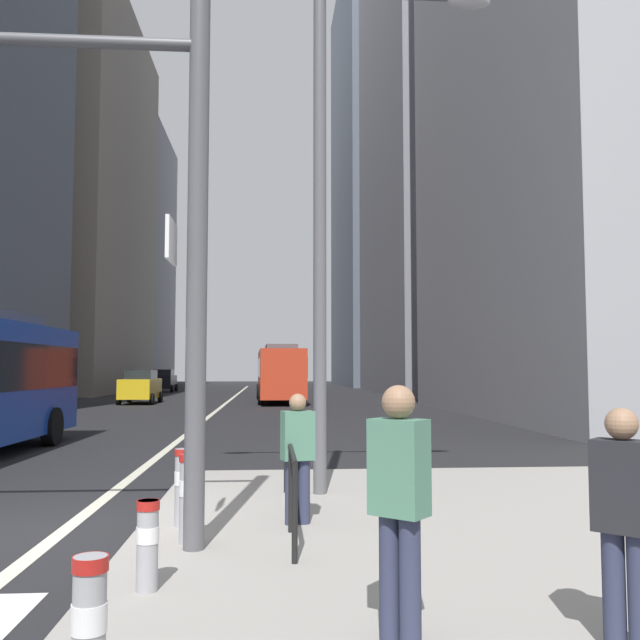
# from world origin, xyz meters

# --- Properties ---
(ground_plane) EXTENTS (160.00, 160.00, 0.00)m
(ground_plane) POSITION_xyz_m (0.00, 20.00, 0.00)
(ground_plane) COLOR black
(median_island) EXTENTS (9.00, 10.00, 0.15)m
(median_island) POSITION_xyz_m (5.50, -1.00, 0.07)
(median_island) COLOR gray
(median_island) RESTS_ON ground
(lane_centre_line) EXTENTS (0.20, 80.00, 0.01)m
(lane_centre_line) POSITION_xyz_m (0.00, 30.00, 0.01)
(lane_centre_line) COLOR beige
(lane_centre_line) RESTS_ON ground
(office_tower_left_mid) EXTENTS (12.77, 24.63, 33.50)m
(office_tower_left_mid) POSITION_xyz_m (-16.00, 51.88, 16.75)
(office_tower_left_mid) COLOR gray
(office_tower_left_mid) RESTS_ON ground
(office_tower_left_far) EXTENTS (10.53, 21.21, 31.82)m
(office_tower_left_far) POSITION_xyz_m (-16.00, 77.30, 15.91)
(office_tower_left_far) COLOR gray
(office_tower_left_far) RESTS_ON ground
(office_tower_right_near) EXTENTS (11.80, 21.39, 36.79)m
(office_tower_right_near) POSITION_xyz_m (17.00, 19.74, 18.40)
(office_tower_right_near) COLOR #9E9EA3
(office_tower_right_near) RESTS_ON ground
(office_tower_right_mid) EXTENTS (11.29, 22.49, 54.16)m
(office_tower_right_mid) POSITION_xyz_m (17.00, 46.62, 27.08)
(office_tower_right_mid) COLOR gray
(office_tower_right_mid) RESTS_ON ground
(office_tower_right_far) EXTENTS (11.88, 25.40, 51.06)m
(office_tower_right_far) POSITION_xyz_m (17.00, 73.68, 25.53)
(office_tower_right_far) COLOR slate
(office_tower_right_far) RESTS_ON ground
(city_bus_red_receding) EXTENTS (2.94, 11.45, 3.40)m
(city_bus_red_receding) POSITION_xyz_m (3.13, 33.13, 1.84)
(city_bus_red_receding) COLOR red
(city_bus_red_receding) RESTS_ON ground
(car_oncoming_mid) EXTENTS (2.05, 4.36, 1.94)m
(car_oncoming_mid) POSITION_xyz_m (-4.93, 31.57, 0.99)
(car_oncoming_mid) COLOR gold
(car_oncoming_mid) RESTS_ON ground
(car_receding_near) EXTENTS (2.20, 4.25, 1.94)m
(car_receding_near) POSITION_xyz_m (3.27, 59.09, 0.99)
(car_receding_near) COLOR maroon
(car_receding_near) RESTS_ON ground
(car_receding_far) EXTENTS (2.05, 4.19, 1.94)m
(car_receding_far) POSITION_xyz_m (2.85, 56.08, 0.99)
(car_receding_far) COLOR #232838
(car_receding_far) RESTS_ON ground
(car_oncoming_far) EXTENTS (2.05, 4.07, 1.94)m
(car_oncoming_far) POSITION_xyz_m (-6.67, 51.62, 0.99)
(car_oncoming_far) COLOR black
(car_oncoming_far) RESTS_ON ground
(street_lamp_post) EXTENTS (5.50, 0.32, 8.00)m
(street_lamp_post) POSITION_xyz_m (3.31, 1.52, 5.28)
(street_lamp_post) COLOR #56565B
(street_lamp_post) RESTS_ON median_island
(bollard_front) EXTENTS (0.20, 0.20, 0.86)m
(bollard_front) POSITION_xyz_m (1.59, -5.00, 0.63)
(bollard_front) COLOR #99999E
(bollard_front) RESTS_ON median_island
(bollard_left) EXTENTS (0.20, 0.20, 0.76)m
(bollard_left) POSITION_xyz_m (1.53, -2.87, 0.57)
(bollard_left) COLOR #99999E
(bollard_left) RESTS_ON median_island
(bollard_right) EXTENTS (0.20, 0.20, 0.95)m
(bollard_right) POSITION_xyz_m (1.67, -1.30, 0.68)
(bollard_right) COLOR #99999E
(bollard_right) RESTS_ON median_island
(bollard_back) EXTENTS (0.20, 0.20, 0.91)m
(bollard_back) POSITION_xyz_m (1.51, -0.48, 0.66)
(bollard_back) COLOR #99999E
(bollard_back) RESTS_ON median_island
(pedestrian_railing) EXTENTS (0.06, 3.86, 0.98)m
(pedestrian_railing) POSITION_xyz_m (2.80, -0.24, 0.86)
(pedestrian_railing) COLOR black
(pedestrian_railing) RESTS_ON median_island
(pedestrian_waiting) EXTENTS (0.44, 0.43, 1.61)m
(pedestrian_waiting) POSITION_xyz_m (4.92, -4.39, 1.04)
(pedestrian_waiting) COLOR #2D334C
(pedestrian_waiting) RESTS_ON median_island
(pedestrian_walking) EXTENTS (0.44, 0.43, 1.76)m
(pedestrian_walking) POSITION_xyz_m (3.45, -4.11, 1.13)
(pedestrian_walking) COLOR #2D334C
(pedestrian_walking) RESTS_ON median_island
(pedestrian_far) EXTENTS (0.43, 0.32, 1.57)m
(pedestrian_far) POSITION_xyz_m (2.89, -0.47, 1.01)
(pedestrian_far) COLOR #2D334C
(pedestrian_far) RESTS_ON median_island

